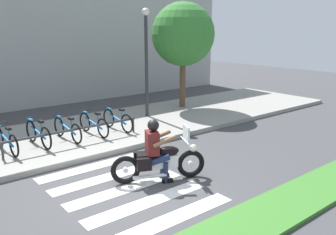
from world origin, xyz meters
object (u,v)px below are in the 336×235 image
bicycle_1 (38,134)px  bike_rack (75,130)px  bicycle_2 (67,129)px  tree_near_rack (183,35)px  bicycle_0 (6,140)px  bicycle_4 (117,120)px  rider (156,146)px  street_lamp (146,54)px  bicycle_3 (94,124)px  motorcycle (159,161)px

bicycle_1 → bike_rack: bearing=-32.7°
bicycle_2 → bike_rack: (0.00, -0.56, 0.08)m
bike_rack → tree_near_rack: bearing=18.4°
bicycle_0 → bicycle_2: (1.72, 0.00, -0.00)m
bicycle_1 → tree_near_rack: size_ratio=0.37×
bicycle_2 → tree_near_rack: 6.44m
bicycle_0 → bicycle_4: 3.45m
rider → bike_rack: 3.22m
bike_rack → tree_near_rack: tree_near_rack is taller
bicycle_1 → street_lamp: street_lamp is taller
bicycle_3 → rider: bearing=-95.7°
rider → tree_near_rack: tree_near_rack is taller
bicycle_0 → tree_near_rack: (7.44, 1.35, 2.65)m
bicycle_0 → street_lamp: 5.76m
motorcycle → bicycle_3: bearing=85.4°
bicycle_4 → bicycle_0: bearing=180.0°
bicycle_4 → bike_rack: 1.81m
rider → street_lamp: (3.10, 4.68, 1.66)m
motorcycle → bike_rack: bearing=99.9°
bicycle_2 → street_lamp: street_lamp is taller
bike_rack → street_lamp: street_lamp is taller
tree_near_rack → bicycle_0: bearing=-169.7°
rider → bicycle_1: bearing=109.9°
bicycle_4 → tree_near_rack: 4.98m
bicycle_3 → bike_rack: bicycle_3 is taller
motorcycle → bicycle_0: (-2.28, 3.76, 0.03)m
bicycle_0 → street_lamp: bearing=10.1°
rider → bicycle_3: bearing=84.3°
bicycle_1 → bicycle_3: size_ratio=0.98×
bicycle_0 → street_lamp: size_ratio=0.41×
motorcycle → bicycle_2: bearing=98.4°
bicycle_1 → street_lamp: (4.45, 0.95, 1.99)m
bicycle_4 → motorcycle: bearing=-107.2°
bicycle_1 → motorcycle: bearing=-69.3°
bicycle_0 → tree_near_rack: 8.01m
rider → bicycle_2: (-0.49, 3.73, -0.35)m
bicycle_1 → bicycle_3: bearing=0.0°
bike_rack → street_lamp: (3.59, 1.51, 1.93)m
bicycle_4 → bike_rack: size_ratio=0.40×
bicycle_3 → street_lamp: bearing=19.2°
motorcycle → bicycle_0: motorcycle is taller
bicycle_3 → bike_rack: size_ratio=0.41×
bicycle_2 → street_lamp: 4.22m
rider → bicycle_2: 3.78m
bicycle_0 → bicycle_1: 0.86m
bicycle_1 → bicycle_2: size_ratio=0.98×
rider → bike_rack: bearing=98.8°
bicycle_4 → bike_rack: bearing=-162.2°
motorcycle → bicycle_4: bearing=72.8°
bicycle_1 → tree_near_rack: tree_near_rack is taller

